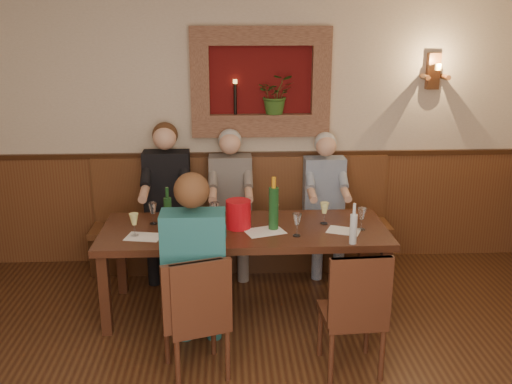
% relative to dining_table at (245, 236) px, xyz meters
% --- Properties ---
extents(room_shell, '(6.04, 6.04, 2.82)m').
position_rel_dining_table_xyz_m(room_shell, '(0.00, -1.85, 1.21)').
color(room_shell, beige).
rests_on(room_shell, ground).
extents(wainscoting, '(6.02, 6.02, 1.15)m').
position_rel_dining_table_xyz_m(wainscoting, '(0.00, -1.85, -0.09)').
color(wainscoting, brown).
rests_on(wainscoting, ground).
extents(wall_niche, '(1.36, 0.30, 1.06)m').
position_rel_dining_table_xyz_m(wall_niche, '(0.24, 1.09, 1.13)').
color(wall_niche, '#550C0C').
rests_on(wall_niche, ground).
extents(wall_sconce, '(0.25, 0.20, 0.35)m').
position_rel_dining_table_xyz_m(wall_sconce, '(1.90, 1.08, 1.27)').
color(wall_sconce, brown).
rests_on(wall_sconce, ground).
extents(dining_table, '(2.40, 0.90, 0.75)m').
position_rel_dining_table_xyz_m(dining_table, '(0.00, 0.00, 0.00)').
color(dining_table, '#391B11').
rests_on(dining_table, ground).
extents(bench, '(3.00, 0.45, 1.11)m').
position_rel_dining_table_xyz_m(bench, '(0.00, 0.94, -0.35)').
color(bench, '#381E0F').
rests_on(bench, ground).
extents(chair_near_left, '(0.52, 0.52, 0.93)m').
position_rel_dining_table_xyz_m(chair_near_left, '(-0.37, -0.95, -0.40)').
color(chair_near_left, '#391B11').
rests_on(chair_near_left, ground).
extents(chair_near_right, '(0.44, 0.44, 0.95)m').
position_rel_dining_table_xyz_m(chair_near_right, '(0.73, -0.95, -0.40)').
color(chair_near_right, '#391B11').
rests_on(chair_near_right, ground).
extents(person_bench_left, '(0.45, 0.55, 1.49)m').
position_rel_dining_table_xyz_m(person_bench_left, '(-0.73, 0.84, -0.05)').
color(person_bench_left, black).
rests_on(person_bench_left, ground).
extents(person_bench_mid, '(0.42, 0.51, 1.42)m').
position_rel_dining_table_xyz_m(person_bench_mid, '(-0.11, 0.84, -0.09)').
color(person_bench_mid, '#4F4B48').
rests_on(person_bench_mid, ground).
extents(person_bench_right, '(0.40, 0.49, 1.38)m').
position_rel_dining_table_xyz_m(person_bench_right, '(0.83, 0.84, -0.10)').
color(person_bench_right, navy).
rests_on(person_bench_right, ground).
extents(person_chair_front, '(0.44, 0.54, 1.47)m').
position_rel_dining_table_xyz_m(person_chair_front, '(-0.38, -0.78, -0.07)').
color(person_chair_front, navy).
rests_on(person_chair_front, ground).
extents(spittoon_bucket, '(0.23, 0.23, 0.24)m').
position_rel_dining_table_xyz_m(spittoon_bucket, '(-0.05, 0.01, 0.19)').
color(spittoon_bucket, red).
rests_on(spittoon_bucket, dining_table).
extents(wine_bottle_green_a, '(0.11, 0.11, 0.45)m').
position_rel_dining_table_xyz_m(wine_bottle_green_a, '(0.24, -0.04, 0.26)').
color(wine_bottle_green_a, '#19471E').
rests_on(wine_bottle_green_a, dining_table).
extents(wine_bottle_green_b, '(0.08, 0.08, 0.36)m').
position_rel_dining_table_xyz_m(wine_bottle_green_b, '(-0.64, 0.01, 0.22)').
color(wine_bottle_green_b, '#19471E').
rests_on(wine_bottle_green_b, dining_table).
extents(water_bottle, '(0.07, 0.07, 0.33)m').
position_rel_dining_table_xyz_m(water_bottle, '(0.84, -0.39, 0.20)').
color(water_bottle, silver).
rests_on(water_bottle, dining_table).
extents(tasting_sheet_a, '(0.31, 0.25, 0.00)m').
position_rel_dining_table_xyz_m(tasting_sheet_a, '(-0.82, -0.17, 0.08)').
color(tasting_sheet_a, white).
rests_on(tasting_sheet_a, dining_table).
extents(tasting_sheet_b, '(0.37, 0.31, 0.00)m').
position_rel_dining_table_xyz_m(tasting_sheet_b, '(0.16, -0.09, 0.08)').
color(tasting_sheet_b, white).
rests_on(tasting_sheet_b, dining_table).
extents(tasting_sheet_c, '(0.32, 0.28, 0.00)m').
position_rel_dining_table_xyz_m(tasting_sheet_c, '(0.82, -0.11, 0.08)').
color(tasting_sheet_c, white).
rests_on(tasting_sheet_c, dining_table).
extents(tasting_sheet_d, '(0.34, 0.28, 0.00)m').
position_rel_dining_table_xyz_m(tasting_sheet_d, '(-0.34, -0.28, 0.08)').
color(tasting_sheet_d, white).
rests_on(tasting_sheet_d, dining_table).
extents(wine_glass_0, '(0.08, 0.08, 0.19)m').
position_rel_dining_table_xyz_m(wine_glass_0, '(0.26, 0.04, 0.17)').
color(wine_glass_0, '#ECF190').
rests_on(wine_glass_0, dining_table).
extents(wine_glass_1, '(0.08, 0.08, 0.19)m').
position_rel_dining_table_xyz_m(wine_glass_1, '(0.97, -0.09, 0.17)').
color(wine_glass_1, white).
rests_on(wine_glass_1, dining_table).
extents(wine_glass_2, '(0.08, 0.08, 0.19)m').
position_rel_dining_table_xyz_m(wine_glass_2, '(-0.23, -0.25, 0.17)').
color(wine_glass_2, '#ECF190').
rests_on(wine_glass_2, dining_table).
extents(wine_glass_3, '(0.08, 0.08, 0.19)m').
position_rel_dining_table_xyz_m(wine_glass_3, '(-0.78, 0.14, 0.17)').
color(wine_glass_3, white).
rests_on(wine_glass_3, dining_table).
extents(wine_glass_4, '(0.08, 0.08, 0.19)m').
position_rel_dining_table_xyz_m(wine_glass_4, '(0.69, 0.07, 0.17)').
color(wine_glass_4, '#ECF190').
rests_on(wine_glass_4, dining_table).
extents(wine_glass_5, '(0.08, 0.08, 0.19)m').
position_rel_dining_table_xyz_m(wine_glass_5, '(-0.25, 0.12, 0.17)').
color(wine_glass_5, white).
rests_on(wine_glass_5, dining_table).
extents(wine_glass_6, '(0.08, 0.08, 0.19)m').
position_rel_dining_table_xyz_m(wine_glass_6, '(-0.89, -0.14, 0.17)').
color(wine_glass_6, '#ECF190').
rests_on(wine_glass_6, dining_table).
extents(wine_glass_7, '(0.08, 0.08, 0.19)m').
position_rel_dining_table_xyz_m(wine_glass_7, '(0.42, -0.21, 0.17)').
color(wine_glass_7, white).
rests_on(wine_glass_7, dining_table).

